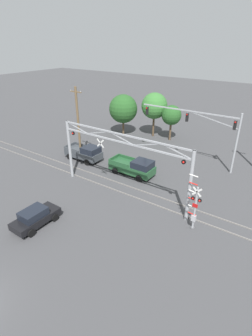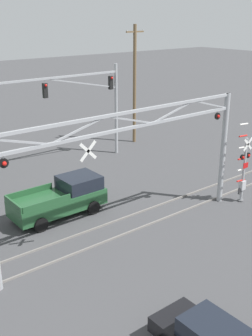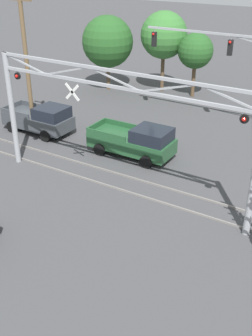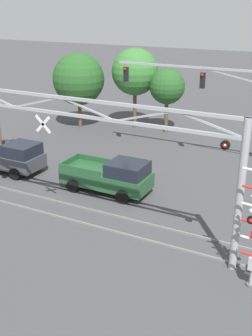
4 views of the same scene
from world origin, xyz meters
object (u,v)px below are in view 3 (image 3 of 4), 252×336
background_tree_far_right_verge (164,35)px  pickup_truck_lead (135,141)px  crossing_gantry (114,117)px  background_tree_far_left_verge (108,42)px  utility_pole_left (27,64)px  pickup_truck_following (41,119)px  background_tree_beyond_span (196,51)px

background_tree_far_right_verge → pickup_truck_lead: bearing=-69.6°
crossing_gantry → background_tree_far_left_verge: bearing=124.7°
utility_pole_left → background_tree_far_left_verge: 11.28m
pickup_truck_following → background_tree_beyond_span: 14.56m
utility_pole_left → background_tree_beyond_span: (6.29, 13.25, -0.88)m
crossing_gantry → background_tree_beyond_span: (-3.15, 17.29, -0.33)m
utility_pole_left → crossing_gantry: bearing=-23.2°
background_tree_far_right_verge → background_tree_beyond_span: bearing=-2.0°
background_tree_far_left_verge → background_tree_far_right_verge: 4.93m
crossing_gantry → utility_pole_left: utility_pole_left is taller
background_tree_far_left_verge → utility_pole_left: bearing=-84.2°
background_tree_beyond_span → background_tree_far_right_verge: bearing=178.0°
background_tree_far_left_verge → background_tree_far_right_verge: bearing=26.0°
crossing_gantry → pickup_truck_following: 10.30m
pickup_truck_following → pickup_truck_lead: bearing=1.0°
background_tree_far_left_verge → pickup_truck_lead: bearing=-49.7°
pickup_truck_lead → utility_pole_left: 8.94m
crossing_gantry → utility_pole_left: bearing=156.8°
crossing_gantry → pickup_truck_lead: bearing=107.1°
crossing_gantry → background_tree_far_left_verge: size_ratio=2.20×
crossing_gantry → pickup_truck_following: bearing=154.6°
crossing_gantry → pickup_truck_lead: 5.57m
pickup_truck_following → utility_pole_left: utility_pole_left is taller
pickup_truck_lead → pickup_truck_following: 7.51m
utility_pole_left → background_tree_far_right_verge: (3.25, 13.35, 0.11)m
pickup_truck_following → utility_pole_left: (-0.60, -0.16, 3.77)m
crossing_gantry → background_tree_beyond_span: size_ratio=2.64×
pickup_truck_following → crossing_gantry: bearing=-25.4°
pickup_truck_lead → background_tree_far_right_verge: background_tree_far_right_verge is taller
pickup_truck_following → utility_pole_left: 3.83m
utility_pole_left → background_tree_far_left_verge: utility_pole_left is taller
pickup_truck_lead → utility_pole_left: bearing=-177.9°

